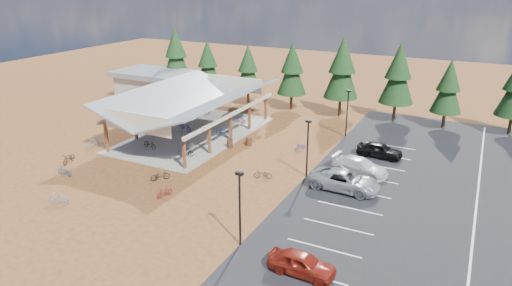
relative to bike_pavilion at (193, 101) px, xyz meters
name	(u,v)px	position (x,y,z in m)	size (l,w,h in m)	color
ground	(245,174)	(10.00, -7.00, -3.82)	(140.00, 140.00, 0.00)	#612E19
asphalt_lot	(477,204)	(28.50, -4.00, -3.80)	(27.00, 44.00, 0.04)	black
concrete_pad	(195,134)	(0.00, 0.00, -3.77)	(10.60, 18.60, 0.10)	gray
bike_pavilion	(193,101)	(0.00, 0.00, 0.00)	(11.65, 19.40, 4.97)	brown
outbuilding	(155,84)	(-14.00, 11.00, -1.80)	(11.00, 7.00, 3.90)	#ADA593
lamp_post_0	(240,204)	(15.00, -17.00, -0.85)	(0.50, 0.25, 5.14)	black
lamp_post_1	(308,145)	(15.00, -5.00, -0.85)	(0.50, 0.25, 5.14)	black
lamp_post_2	(347,110)	(15.00, 7.00, -0.85)	(0.50, 0.25, 5.14)	black
trash_bin_0	(230,144)	(5.51, -1.82, -3.37)	(0.60, 0.60, 0.90)	#422717
trash_bin_1	(249,141)	(6.92, -0.35, -3.37)	(0.60, 0.60, 0.90)	#422717
pine_0	(176,54)	(-13.01, 14.91, 2.03)	(4.11, 4.11, 9.58)	#382314
pine_1	(208,63)	(-7.05, 14.06, 1.20)	(3.53, 3.53, 8.23)	#382314
pine_2	(248,68)	(-0.73, 14.08, 1.09)	(3.45, 3.45, 8.05)	#382314
pine_3	(292,69)	(5.56, 14.19, 1.51)	(3.75, 3.75, 8.73)	#382314
pine_4	(342,68)	(12.07, 14.20, 2.15)	(4.20, 4.20, 9.77)	#382314
pine_5	(398,74)	(18.54, 15.11, 1.88)	(4.01, 4.01, 9.34)	#382314
pine_6	(449,87)	(24.16, 14.77, 1.01)	(3.40, 3.40, 7.92)	#382314
bike_0	(150,144)	(-1.51, -5.79, -3.26)	(0.61, 1.76, 0.92)	black
bike_1	(178,130)	(-1.50, -0.99, -3.19)	(0.50, 1.77, 1.06)	#979B9F
bike_2	(185,127)	(-1.43, 0.21, -3.22)	(0.67, 1.91, 1.01)	#1A1B96
bike_3	(206,108)	(-3.49, 7.80, -3.17)	(0.52, 1.83, 1.10)	maroon
bike_4	(186,152)	(2.98, -5.96, -3.31)	(0.55, 1.57, 0.83)	black
bike_5	(188,144)	(2.09, -4.30, -3.17)	(0.52, 1.85, 1.11)	#999AA1
bike_6	(223,132)	(3.22, 0.76, -3.22)	(0.67, 1.91, 1.00)	navy
bike_7	(240,120)	(2.73, 5.38, -3.28)	(0.42, 1.48, 0.89)	maroon
bike_8	(69,158)	(-5.92, -12.05, -3.35)	(0.63, 1.82, 0.96)	black
bike_9	(94,143)	(-6.81, -8.04, -3.29)	(0.50, 1.79, 1.07)	gray
bike_10	(64,171)	(-3.95, -14.35, -3.39)	(0.58, 1.66, 0.87)	navy
bike_11	(164,192)	(6.41, -13.75, -3.38)	(0.41, 1.47, 0.88)	maroon
bike_12	(160,175)	(4.09, -11.31, -3.39)	(0.58, 1.66, 0.87)	black
bike_13	(58,199)	(-0.05, -18.37, -3.34)	(0.46, 1.61, 0.97)	gray
bike_14	(300,147)	(12.20, 0.67, -3.40)	(0.56, 1.61, 0.85)	navy
bike_16	(263,174)	(11.81, -7.10, -3.41)	(0.56, 1.59, 0.84)	black
car_0	(302,263)	(19.69, -18.12, -3.10)	(1.62, 4.04, 1.38)	maroon
car_2	(345,180)	(18.70, -6.05, -2.98)	(2.65, 5.75, 1.60)	gray
car_3	(360,166)	(19.00, -2.40, -3.06)	(2.04, 5.01, 1.45)	silver
car_4	(380,150)	(19.66, 2.39, -3.06)	(1.72, 4.28, 1.46)	black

